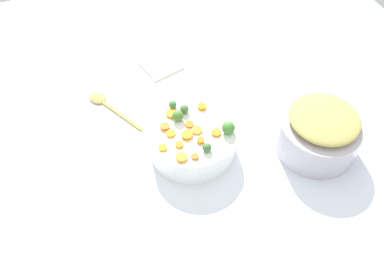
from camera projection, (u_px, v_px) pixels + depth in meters
tabletop at (190, 155)px, 1.33m from camera, size 2.40×2.40×0.02m
serving_bowl_carrots at (192, 139)px, 1.30m from camera, size 0.30×0.30×0.10m
metal_pot at (318, 135)px, 1.29m from camera, size 0.28×0.28×0.13m
stuffing_mound at (325, 118)px, 1.22m from camera, size 0.23×0.23×0.04m
carrot_slice_0 at (165, 127)px, 1.26m from camera, size 0.04×0.04×0.01m
carrot_slice_1 at (171, 133)px, 1.24m from camera, size 0.04×0.04×0.01m
carrot_slice_2 at (182, 157)px, 1.18m from camera, size 0.05×0.05×0.01m
carrot_slice_3 at (195, 156)px, 1.18m from camera, size 0.03×0.03×0.01m
carrot_slice_4 at (202, 107)px, 1.31m from camera, size 0.03×0.03×0.01m
carrot_slice_5 at (172, 113)px, 1.30m from camera, size 0.05×0.05×0.01m
carrot_slice_6 at (189, 124)px, 1.27m from camera, size 0.03×0.03×0.01m
carrot_slice_7 at (179, 145)px, 1.21m from camera, size 0.04×0.04×0.01m
carrot_slice_8 at (187, 136)px, 1.23m from camera, size 0.05×0.05×0.01m
carrot_slice_9 at (201, 141)px, 1.22m from camera, size 0.03×0.03×0.01m
carrot_slice_10 at (197, 130)px, 1.25m from camera, size 0.05×0.05×0.01m
carrot_slice_11 at (216, 133)px, 1.24m from camera, size 0.04×0.04×0.01m
carrot_slice_12 at (163, 148)px, 1.21m from camera, size 0.03×0.03×0.01m
brussels_sprout_0 at (173, 104)px, 1.31m from camera, size 0.03×0.03×0.03m
brussels_sprout_1 at (178, 116)px, 1.27m from camera, size 0.04×0.04×0.04m
brussels_sprout_2 at (207, 147)px, 1.19m from camera, size 0.03×0.03×0.03m
brussels_sprout_3 at (228, 128)px, 1.23m from camera, size 0.04×0.04×0.04m
brussels_sprout_4 at (184, 109)px, 1.29m from camera, size 0.03×0.03×0.03m
wooden_spoon at (105, 103)px, 1.47m from camera, size 0.26×0.17×0.01m
dish_towel at (161, 66)px, 1.60m from camera, size 0.17×0.17×0.01m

